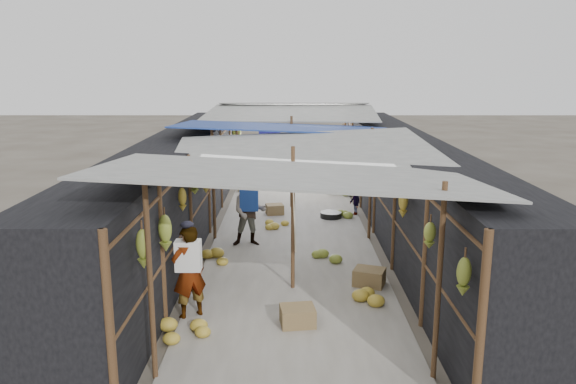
{
  "coord_description": "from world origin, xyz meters",
  "views": [
    {
      "loc": [
        -0.07,
        -6.57,
        3.94
      ],
      "look_at": [
        -0.09,
        5.43,
        1.25
      ],
      "focal_mm": 35.0,
      "sensor_mm": 36.0,
      "label": 1
    }
  ],
  "objects_px": {
    "crate_near": "(298,316)",
    "vendor_seated": "(355,200)",
    "black_basin": "(331,215)",
    "vendor_elderly": "(189,272)",
    "shopper_blue": "(249,212)"
  },
  "relations": [
    {
      "from": "black_basin",
      "to": "shopper_blue",
      "type": "xyz_separation_m",
      "value": [
        -2.0,
        -2.31,
        0.7
      ]
    },
    {
      "from": "shopper_blue",
      "to": "black_basin",
      "type": "bearing_deg",
      "value": 45.56
    },
    {
      "from": "shopper_blue",
      "to": "vendor_seated",
      "type": "height_order",
      "value": "shopper_blue"
    },
    {
      "from": "black_basin",
      "to": "vendor_elderly",
      "type": "relative_size",
      "value": 0.37
    },
    {
      "from": "vendor_seated",
      "to": "black_basin",
      "type": "bearing_deg",
      "value": -79.05
    },
    {
      "from": "crate_near",
      "to": "shopper_blue",
      "type": "distance_m",
      "value": 4.19
    },
    {
      "from": "crate_near",
      "to": "shopper_blue",
      "type": "relative_size",
      "value": 0.33
    },
    {
      "from": "crate_near",
      "to": "shopper_blue",
      "type": "xyz_separation_m",
      "value": [
        -1.02,
        4.01,
        0.63
      ]
    },
    {
      "from": "black_basin",
      "to": "vendor_seated",
      "type": "relative_size",
      "value": 0.68
    },
    {
      "from": "shopper_blue",
      "to": "vendor_seated",
      "type": "distance_m",
      "value": 3.75
    },
    {
      "from": "black_basin",
      "to": "vendor_elderly",
      "type": "height_order",
      "value": "vendor_elderly"
    },
    {
      "from": "crate_near",
      "to": "shopper_blue",
      "type": "height_order",
      "value": "shopper_blue"
    },
    {
      "from": "vendor_seated",
      "to": "crate_near",
      "type": "bearing_deg",
      "value": -28.25
    },
    {
      "from": "crate_near",
      "to": "shopper_blue",
      "type": "bearing_deg",
      "value": 96.33
    },
    {
      "from": "crate_near",
      "to": "vendor_seated",
      "type": "bearing_deg",
      "value": 68.27
    }
  ]
}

